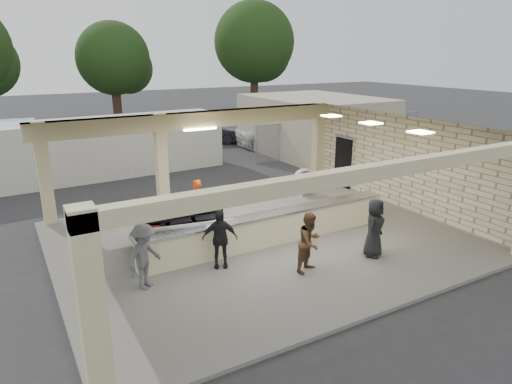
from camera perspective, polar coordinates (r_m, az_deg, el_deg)
ground at (r=14.32m, az=0.57°, el=-6.14°), size 120.00×120.00×0.00m
pavilion at (r=14.49m, az=-0.01°, el=-0.17°), size 12.01×10.00×3.55m
baggage_counter at (r=13.70m, az=1.64°, el=-4.59°), size 8.20×0.58×0.98m
luggage_cart at (r=13.50m, az=-9.52°, el=-3.38°), size 2.95×2.13×1.57m
drum_fan at (r=18.60m, az=6.16°, el=1.43°), size 0.99×0.64×1.05m
baggage_handler at (r=15.09m, az=-7.39°, el=-1.42°), size 0.36×0.60×1.59m
passenger_a at (r=12.03m, az=6.76°, el=-6.23°), size 0.86×0.60×1.61m
passenger_b at (r=12.20m, az=-4.56°, el=-5.84°), size 1.00×0.68×1.61m
passenger_c at (r=11.43m, az=-13.78°, el=-7.82°), size 1.09×0.92×1.66m
passenger_d at (r=13.22m, az=14.58°, el=-4.35°), size 0.88×0.70×1.68m
car_white_a at (r=28.95m, az=2.93°, el=7.31°), size 5.69×3.61×1.50m
car_white_b at (r=31.87m, az=6.16°, el=8.01°), size 4.51×2.23×1.37m
car_dark at (r=29.85m, az=-5.84°, el=7.42°), size 4.32×3.26×1.38m
container_white at (r=22.67m, az=-19.82°, el=5.13°), size 12.55×3.12×2.70m
fence at (r=27.34m, az=11.06°, el=7.08°), size 12.06×0.06×2.03m
tree_mid at (r=38.57m, az=-16.98°, el=15.34°), size 6.00×5.60×8.00m
tree_right at (r=42.12m, az=0.06°, el=17.84°), size 7.20×7.00×10.00m
adjacent_building at (r=27.09m, az=7.30°, el=8.34°), size 6.00×8.00×3.20m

